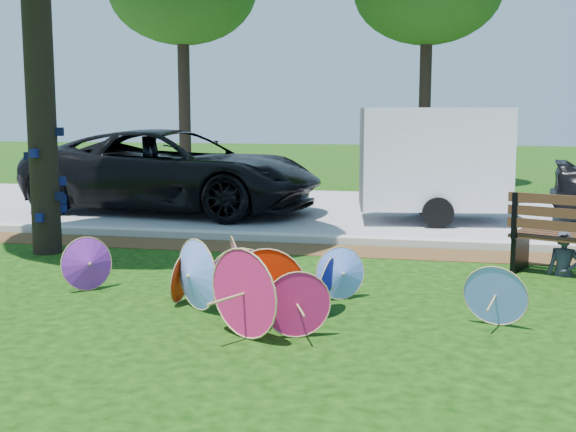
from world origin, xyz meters
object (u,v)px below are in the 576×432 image
black_van (174,171)px  cargo_trailer (433,158)px  parasol_pile (185,280)px  person_left (565,233)px

black_van → cargo_trailer: size_ratio=2.31×
black_van → parasol_pile: bearing=-151.3°
black_van → person_left: bearing=-116.8°
parasol_pile → person_left: 5.19m
black_van → person_left: 8.95m
cargo_trailer → person_left: (1.81, -4.67, -0.70)m
black_van → cargo_trailer: cargo_trailer is taller
person_left → black_van: bearing=159.4°
parasol_pile → cargo_trailer: size_ratio=2.42×
parasol_pile → black_van: black_van is taller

